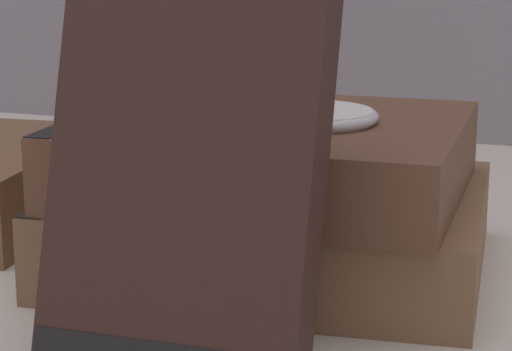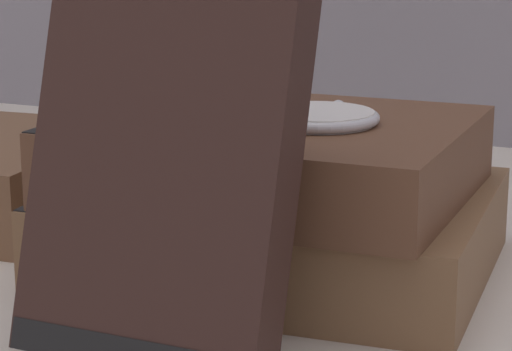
{
  "view_description": "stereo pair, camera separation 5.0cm",
  "coord_description": "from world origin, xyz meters",
  "px_view_note": "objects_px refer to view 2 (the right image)",
  "views": [
    {
      "loc": [
        0.17,
        -0.43,
        0.17
      ],
      "look_at": [
        0.02,
        0.02,
        0.05
      ],
      "focal_mm": 75.0,
      "sensor_mm": 36.0,
      "label": 1
    },
    {
      "loc": [
        0.21,
        -0.41,
        0.17
      ],
      "look_at": [
        0.02,
        0.02,
        0.05
      ],
      "focal_mm": 75.0,
      "sensor_mm": 36.0,
      "label": 2
    }
  ],
  "objects_px": {
    "book_flat_top": "(263,155)",
    "book_leaning_front": "(161,187)",
    "book_flat_bottom": "(270,227)",
    "reading_glasses": "(309,194)",
    "pocket_watch": "(317,117)"
  },
  "relations": [
    {
      "from": "book_flat_top",
      "to": "book_leaning_front",
      "type": "relative_size",
      "value": 1.24
    },
    {
      "from": "book_leaning_front",
      "to": "book_flat_bottom",
      "type": "bearing_deg",
      "value": 93.39
    },
    {
      "from": "book_flat_bottom",
      "to": "reading_glasses",
      "type": "bearing_deg",
      "value": 98.84
    },
    {
      "from": "book_flat_top",
      "to": "pocket_watch",
      "type": "bearing_deg",
      "value": -6.56
    },
    {
      "from": "reading_glasses",
      "to": "book_leaning_front",
      "type": "bearing_deg",
      "value": -79.86
    },
    {
      "from": "book_flat_bottom",
      "to": "book_flat_top",
      "type": "distance_m",
      "value": 0.04
    },
    {
      "from": "pocket_watch",
      "to": "book_flat_bottom",
      "type": "bearing_deg",
      "value": 159.87
    },
    {
      "from": "book_flat_top",
      "to": "reading_glasses",
      "type": "relative_size",
      "value": 1.86
    },
    {
      "from": "book_flat_top",
      "to": "reading_glasses",
      "type": "xyz_separation_m",
      "value": [
        -0.03,
        0.14,
        -0.06
      ]
    },
    {
      "from": "book_leaning_front",
      "to": "pocket_watch",
      "type": "bearing_deg",
      "value": 79.07
    },
    {
      "from": "book_leaning_front",
      "to": "pocket_watch",
      "type": "distance_m",
      "value": 0.11
    },
    {
      "from": "book_flat_bottom",
      "to": "book_leaning_front",
      "type": "distance_m",
      "value": 0.13
    },
    {
      "from": "book_leaning_front",
      "to": "reading_glasses",
      "type": "height_order",
      "value": "book_leaning_front"
    },
    {
      "from": "book_flat_bottom",
      "to": "book_flat_top",
      "type": "relative_size",
      "value": 1.15
    },
    {
      "from": "book_flat_top",
      "to": "pocket_watch",
      "type": "height_order",
      "value": "pocket_watch"
    }
  ]
}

